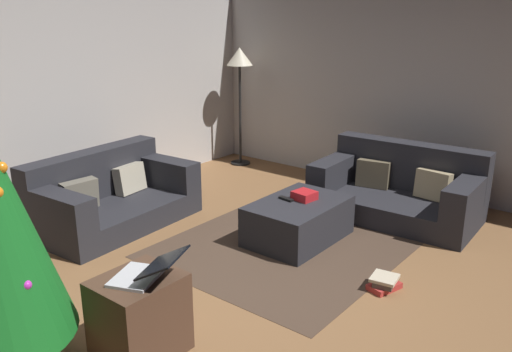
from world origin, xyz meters
The scene contains 13 objects.
ground_plane centered at (0.00, 0.00, 0.00)m, with size 6.40×6.40×0.00m, color brown.
rear_partition centered at (0.00, 3.14, 1.30)m, with size 6.40×0.12×2.60m, color #BCB7B2.
corner_partition centered at (3.14, 0.00, 1.30)m, with size 0.12×6.40×2.60m, color #B5B0AB.
couch_left centered at (0.16, 2.25, 0.28)m, with size 1.69×1.02×0.74m.
couch_right centered at (2.25, -0.01, 0.28)m, with size 1.02×1.72×0.76m.
ottoman centered at (1.02, 0.47, 0.19)m, with size 1.00×0.68×0.39m, color #26262B.
gift_box centered at (1.11, 0.46, 0.43)m, with size 0.19×0.20×0.08m, color red.
tv_remote centered at (0.99, 0.59, 0.40)m, with size 0.05×0.16×0.02m, color black.
side_table centered at (-1.09, 0.25, 0.27)m, with size 0.52×0.44×0.54m, color #4C3323.
laptop centered at (-1.07, 0.18, 0.60)m, with size 0.46×0.52×0.20m.
book_stack centered at (0.65, -0.62, 0.06)m, with size 0.29×0.23×0.12m.
corner_lamp centered at (2.72, 2.63, 1.40)m, with size 0.36×0.36×1.65m.
area_rug centered at (1.02, 0.47, 0.00)m, with size 2.60×2.00×0.01m, color #493629.
Camera 1 is at (-2.93, -2.17, 2.13)m, focal length 37.16 mm.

